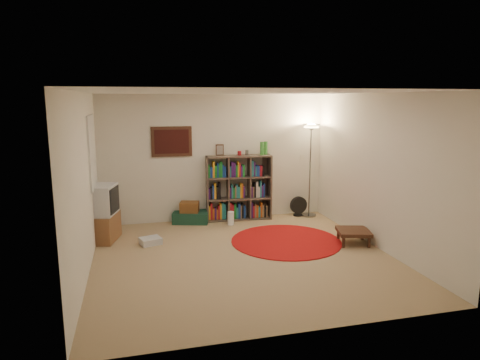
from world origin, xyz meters
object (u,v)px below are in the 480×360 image
object	(u,v)px
bookshelf	(238,188)
floor_fan	(298,206)
suitcase	(191,217)
side_table	(354,232)
tv_stand	(102,214)
floor_lamp	(311,140)

from	to	relation	value
bookshelf	floor_fan	size ratio (longest dim) A/B	3.80
bookshelf	suitcase	distance (m)	1.09
suitcase	side_table	xyz separation A→B (m)	(2.49, -1.94, 0.09)
tv_stand	floor_lamp	bearing A→B (deg)	23.32
bookshelf	floor_lamp	world-z (taller)	floor_lamp
floor_fan	tv_stand	world-z (taller)	tv_stand
bookshelf	suitcase	xyz separation A→B (m)	(-0.95, -0.02, -0.52)
side_table	suitcase	bearing A→B (deg)	142.07
side_table	floor_lamp	bearing A→B (deg)	91.04
floor_fan	suitcase	world-z (taller)	floor_fan
floor_lamp	floor_fan	world-z (taller)	floor_lamp
floor_lamp	suitcase	size ratio (longest dim) A/B	2.45
bookshelf	side_table	size ratio (longest dim) A/B	2.45
bookshelf	floor_fan	distance (m)	1.35
bookshelf	tv_stand	xyz separation A→B (m)	(-2.58, -0.75, -0.16)
bookshelf	tv_stand	world-z (taller)	bookshelf
bookshelf	floor_fan	world-z (taller)	bookshelf
floor_lamp	tv_stand	size ratio (longest dim) A/B	1.97
floor_fan	side_table	world-z (taller)	floor_fan
floor_fan	tv_stand	size ratio (longest dim) A/B	0.42
floor_lamp	floor_fan	bearing A→B (deg)	168.20
tv_stand	suitcase	distance (m)	1.82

